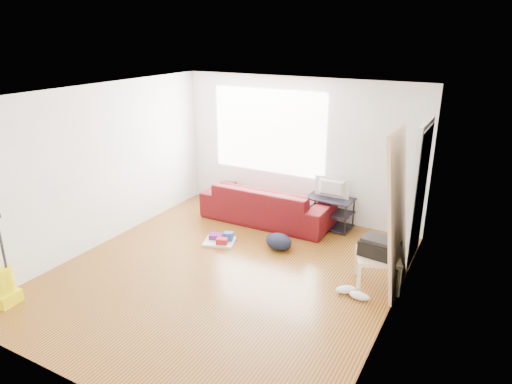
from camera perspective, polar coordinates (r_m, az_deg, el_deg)
The scene contains 13 objects.
room at distance 6.12m, azimuth -2.80°, elevation 0.63°, with size 4.51×5.01×2.51m.
sofa at distance 8.22m, azimuth 1.41°, elevation -3.59°, with size 2.31×0.90×0.68m, color #4F0B08.
tv_stand at distance 7.96m, azimuth 9.17°, elevation -2.48°, with size 0.80×0.49×0.54m.
tv at distance 7.81m, azimuth 9.34°, elevation 0.48°, with size 0.60×0.08×0.35m, color black.
side_table at distance 6.29m, azimuth 15.02°, elevation -8.19°, with size 0.71×0.71×0.45m.
printer at distance 6.21m, azimuth 15.17°, elevation -6.63°, with size 0.51×0.42×0.25m.
bucket at distance 7.92m, azimuth 3.36°, elevation -4.56°, with size 0.29×0.29×0.29m, color #233FA6.
toilet_paper at distance 7.87m, azimuth 3.54°, elevation -3.18°, with size 0.11×0.11×0.10m, color white.
cleaning_tray at distance 7.40m, azimuth -4.44°, elevation -5.98°, with size 0.58×0.51×0.17m.
backpack at distance 7.22m, azimuth 2.84°, elevation -7.07°, with size 0.44×0.36×0.24m, color black.
sneakers at distance 6.13m, azimuth 11.97°, elevation -12.21°, with size 0.47×0.24×0.11m.
vacuum at distance 6.58m, azimuth -28.74°, elevation -10.37°, with size 0.27×0.31×1.20m.
door_panel at distance 6.44m, azimuth 16.28°, elevation -11.50°, with size 0.04×0.85×2.13m, color tan.
Camera 1 is at (3.10, -4.78, 3.25)m, focal length 32.00 mm.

